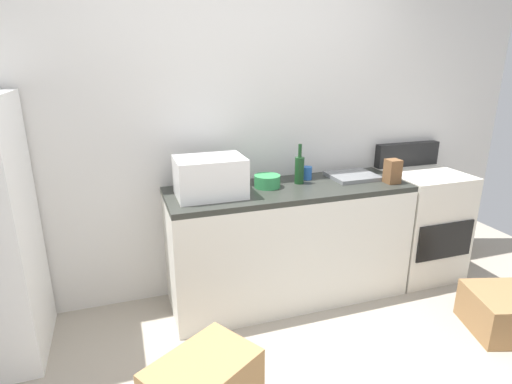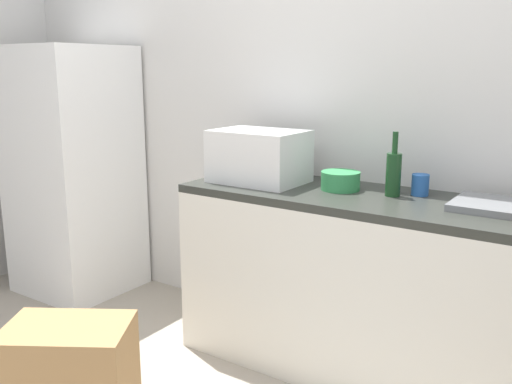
{
  "view_description": "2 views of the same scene",
  "coord_description": "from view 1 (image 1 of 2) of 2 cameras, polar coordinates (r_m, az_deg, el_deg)",
  "views": [
    {
      "loc": [
        -0.86,
        -1.47,
        1.8
      ],
      "look_at": [
        -0.0,
        1.07,
        0.93
      ],
      "focal_mm": 29.07,
      "sensor_mm": 36.0,
      "label": 1
    },
    {
      "loc": [
        1.29,
        -1.19,
        1.49
      ],
      "look_at": [
        -0.28,
        1.14,
        0.85
      ],
      "focal_mm": 39.22,
      "sensor_mm": 36.0,
      "label": 2
    }
  ],
  "objects": [
    {
      "name": "cardboard_box_medium",
      "position": [
        3.4,
        30.72,
        -14.05
      ],
      "size": [
        0.52,
        0.54,
        0.28
      ],
      "primitive_type": "cube",
      "rotation": [
        0.0,
        0.0,
        -0.28
      ],
      "color": "olive",
      "rests_on": "ground_plane"
    },
    {
      "name": "knife_block",
      "position": [
        3.27,
        18.27,
        2.72
      ],
      "size": [
        0.1,
        0.1,
        0.18
      ],
      "primitive_type": "cube",
      "color": "brown",
      "rests_on": "kitchen_counter"
    },
    {
      "name": "sink_basin",
      "position": [
        3.35,
        13.14,
        2.16
      ],
      "size": [
        0.36,
        0.32,
        0.03
      ],
      "primitive_type": "cube",
      "color": "slate",
      "rests_on": "kitchen_counter"
    },
    {
      "name": "kitchen_counter",
      "position": [
        3.21,
        4.42,
        -6.99
      ],
      "size": [
        1.8,
        0.6,
        0.9
      ],
      "color": "silver",
      "rests_on": "ground_plane"
    },
    {
      "name": "mixing_bowl",
      "position": [
        3.02,
        1.55,
        1.5
      ],
      "size": [
        0.19,
        0.19,
        0.09
      ],
      "primitive_type": "cylinder",
      "color": "#338C4C",
      "rests_on": "kitchen_counter"
    },
    {
      "name": "wine_bottle",
      "position": [
        3.11,
        5.99,
        3.14
      ],
      "size": [
        0.07,
        0.07,
        0.3
      ],
      "color": "#193F1E",
      "rests_on": "kitchen_counter"
    },
    {
      "name": "stove_oven",
      "position": [
        3.82,
        21.55,
        -3.81
      ],
      "size": [
        0.6,
        0.61,
        1.1
      ],
      "color": "silver",
      "rests_on": "ground_plane"
    },
    {
      "name": "microwave",
      "position": [
        2.82,
        -6.36,
        2.11
      ],
      "size": [
        0.46,
        0.34,
        0.27
      ],
      "primitive_type": "cube",
      "color": "white",
      "rests_on": "kitchen_counter"
    },
    {
      "name": "wall_back",
      "position": [
        3.18,
        -2.76,
        8.89
      ],
      "size": [
        5.0,
        0.1,
        2.6
      ],
      "primitive_type": "cube",
      "color": "silver",
      "rests_on": "ground_plane"
    },
    {
      "name": "coffee_mug",
      "position": [
        3.24,
        6.99,
        2.61
      ],
      "size": [
        0.08,
        0.08,
        0.1
      ],
      "primitive_type": "cylinder",
      "color": "#2659A5",
      "rests_on": "kitchen_counter"
    }
  ]
}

